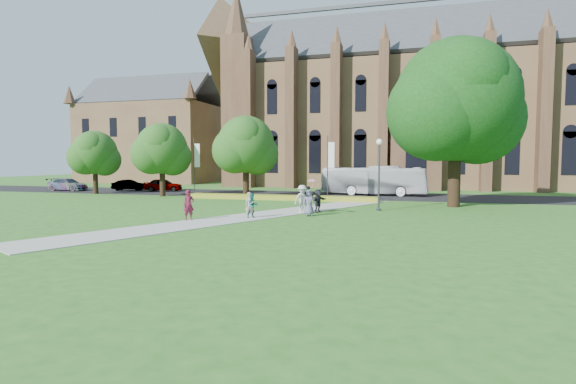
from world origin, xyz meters
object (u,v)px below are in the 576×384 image
(streetlamp, at_px, (379,166))
(car_0, at_px, (163,185))
(large_tree, at_px, (456,100))
(tour_coach, at_px, (374,180))
(car_2, at_px, (68,184))
(pedestrian_0, at_px, (189,205))
(car_1, at_px, (129,185))

(streetlamp, height_order, car_0, streetlamp)
(large_tree, bearing_deg, tour_coach, 124.56)
(tour_coach, xyz_separation_m, car_2, (-36.53, -3.17, -0.80))
(car_2, xyz_separation_m, pedestrian_0, (27.54, -20.50, 0.19))
(streetlamp, relative_size, car_2, 1.02)
(car_0, bearing_deg, pedestrian_0, -161.57)
(car_0, relative_size, car_1, 1.11)
(streetlamp, bearing_deg, tour_coach, 96.57)
(streetlamp, bearing_deg, car_0, 152.07)
(tour_coach, bearing_deg, car_2, 98.82)
(pedestrian_0, bearing_deg, tour_coach, 24.45)
(streetlamp, distance_m, tour_coach, 15.19)
(streetlamp, height_order, large_tree, large_tree)
(car_0, bearing_deg, car_1, 74.07)
(large_tree, xyz_separation_m, car_0, (-31.94, 9.51, -7.59))
(streetlamp, xyz_separation_m, large_tree, (5.50, 4.50, 5.07))
(car_0, bearing_deg, large_tree, -122.87)
(car_1, distance_m, car_2, 7.47)
(streetlamp, distance_m, car_2, 40.12)
(tour_coach, height_order, pedestrian_0, tour_coach)
(car_2, distance_m, pedestrian_0, 34.33)
(streetlamp, bearing_deg, car_2, 162.83)
(tour_coach, height_order, car_1, tour_coach)
(streetlamp, xyz_separation_m, car_2, (-38.25, 11.82, -2.53))
(tour_coach, relative_size, car_0, 2.49)
(streetlamp, relative_size, car_1, 1.31)
(large_tree, xyz_separation_m, tour_coach, (-7.23, 10.49, -6.81))
(large_tree, distance_m, car_0, 34.18)
(large_tree, xyz_separation_m, car_1, (-36.61, 9.49, -7.69))
(car_0, xyz_separation_m, car_1, (-4.67, -0.03, -0.10))
(pedestrian_0, bearing_deg, car_1, 87.22)
(car_2, bearing_deg, pedestrian_0, -123.85)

